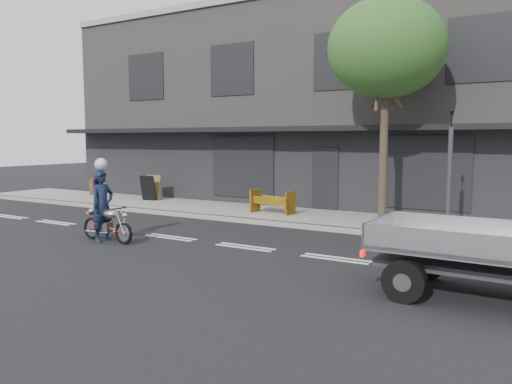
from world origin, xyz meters
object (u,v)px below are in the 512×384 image
(motorcycle, at_px, (107,223))
(construction_barrier, at_px, (269,202))
(street_tree, at_px, (386,49))
(rider, at_px, (102,206))
(sandwich_board, at_px, (148,188))
(traffic_light_pole, at_px, (449,179))

(motorcycle, bearing_deg, construction_barrier, 74.33)
(street_tree, xyz_separation_m, construction_barrier, (-3.89, 0.07, -4.71))
(rider, distance_m, sandwich_board, 7.54)
(rider, height_order, sandwich_board, rider)
(motorcycle, xyz_separation_m, construction_barrier, (1.81, 5.52, 0.08))
(street_tree, bearing_deg, sandwich_board, 175.40)
(traffic_light_pole, height_order, sandwich_board, traffic_light_pole)
(street_tree, bearing_deg, traffic_light_pole, -23.03)
(traffic_light_pole, xyz_separation_m, motorcycle, (-7.70, -4.60, -1.17))
(rider, bearing_deg, sandwich_board, 36.34)
(traffic_light_pole, relative_size, rider, 1.86)
(motorcycle, bearing_deg, traffic_light_pole, 33.36)
(traffic_light_pole, distance_m, motorcycle, 9.04)
(construction_barrier, bearing_deg, motorcycle, -108.17)
(traffic_light_pole, height_order, rider, traffic_light_pole)
(motorcycle, height_order, sandwich_board, sandwich_board)
(traffic_light_pole, relative_size, sandwich_board, 3.37)
(traffic_light_pole, bearing_deg, motorcycle, -149.13)
(sandwich_board, bearing_deg, street_tree, -13.47)
(traffic_light_pole, xyz_separation_m, rider, (-7.85, -4.60, -0.71))
(street_tree, xyz_separation_m, motorcycle, (-5.70, -5.45, -4.79))
(street_tree, relative_size, construction_barrier, 4.55)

